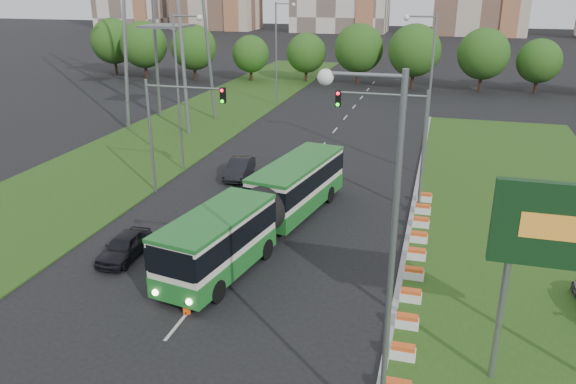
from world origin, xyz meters
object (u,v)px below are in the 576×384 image
(car_left_far, at_px, (240,168))
(shopping_trolley, at_px, (187,308))
(traffic_mast_left, at_px, (171,120))
(articulated_bus, at_px, (263,208))
(pedestrian, at_px, (194,292))
(traffic_mast_median, at_px, (398,131))
(car_left_near, at_px, (124,246))

(car_left_far, bearing_deg, shopping_trolley, -82.90)
(shopping_trolley, bearing_deg, traffic_mast_left, 98.28)
(articulated_bus, xyz_separation_m, pedestrian, (-0.74, -8.14, -1.04))
(car_left_far, bearing_deg, traffic_mast_median, -22.44)
(articulated_bus, height_order, pedestrian, articulated_bus)
(articulated_bus, height_order, car_left_far, articulated_bus)
(articulated_bus, xyz_separation_m, car_left_near, (-6.42, -4.66, -1.12))
(car_left_near, xyz_separation_m, pedestrian, (5.68, -3.49, 0.08))
(pedestrian, relative_size, shopping_trolley, 2.77)
(pedestrian, bearing_deg, articulated_bus, 10.20)
(traffic_mast_median, relative_size, car_left_far, 1.81)
(traffic_mast_left, distance_m, articulated_bus, 10.32)
(car_left_far, relative_size, shopping_trolley, 7.93)
(car_left_far, bearing_deg, articulated_bus, -68.26)
(traffic_mast_left, distance_m, pedestrian, 15.93)
(traffic_mast_median, bearing_deg, articulated_bus, -138.44)
(articulated_bus, relative_size, car_left_near, 4.41)
(car_left_near, relative_size, car_left_far, 0.92)
(traffic_mast_median, height_order, traffic_mast_left, same)
(car_left_near, bearing_deg, shopping_trolley, -38.19)
(traffic_mast_median, relative_size, car_left_near, 1.96)
(articulated_bus, height_order, shopping_trolley, articulated_bus)
(traffic_mast_left, bearing_deg, pedestrian, -60.65)
(traffic_mast_left, relative_size, car_left_near, 1.96)
(traffic_mast_left, xyz_separation_m, car_left_far, (3.13, 4.58, -4.62))
(car_left_near, bearing_deg, pedestrian, -33.43)
(traffic_mast_median, height_order, pedestrian, traffic_mast_median)
(car_left_far, height_order, pedestrian, pedestrian)
(traffic_mast_left, relative_size, pedestrian, 5.18)
(car_left_far, bearing_deg, traffic_mast_left, -130.14)
(traffic_mast_left, bearing_deg, traffic_mast_median, 3.77)
(car_left_near, bearing_deg, articulated_bus, 34.10)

